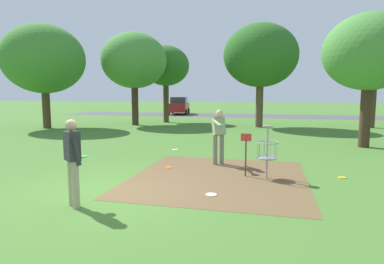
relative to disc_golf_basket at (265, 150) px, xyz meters
name	(u,v)px	position (x,y,z in m)	size (l,w,h in m)	color
ground_plane	(108,193)	(-3.34, -2.12, -0.75)	(160.00, 160.00, 0.00)	#47752D
dirt_tee_pad	(218,177)	(-1.17, -0.20, -0.75)	(4.48, 4.89, 0.01)	brown
disc_golf_basket	(265,150)	(0.00, 0.00, 0.00)	(0.98, 0.58, 1.39)	#9E9EA3
player_foreground_watching	(219,133)	(-1.42, 1.35, 0.23)	(0.52, 1.16, 1.71)	slate
player_throwing	(73,158)	(-3.55, -3.06, 0.21)	(0.47, 0.45, 1.71)	tan
frisbee_near_basket	(342,177)	(1.99, 0.51, -0.74)	(0.20, 0.20, 0.02)	gold
frisbee_by_tee	(211,195)	(-1.09, -1.73, -0.74)	(0.24, 0.24, 0.02)	white
frisbee_mid_grass	(175,150)	(-3.49, 3.52, -0.74)	(0.24, 0.24, 0.02)	white
frisbee_far_left	(169,167)	(-2.78, 0.55, -0.74)	(0.23, 0.23, 0.02)	orange
tree_near_left	(375,60)	(6.46, 14.50, 3.58)	(4.13, 4.13, 6.11)	#4C3823
tree_near_right	(261,56)	(-0.61, 13.14, 3.87)	(4.77, 4.77, 6.67)	brown
tree_mid_left	(134,61)	(-9.14, 12.60, 3.70)	(4.50, 4.50, 6.39)	#422D1E
tree_mid_center	(166,66)	(-7.70, 15.19, 3.51)	(3.56, 3.56, 5.82)	#4C3823
tree_mid_right	(44,59)	(-13.78, 9.30, 3.59)	(5.04, 5.04, 6.50)	#4C3823
tree_far_left	(369,52)	(3.89, 6.02, 3.08)	(3.61, 3.61, 5.39)	#422D1E
parking_lot_strip	(235,116)	(-3.34, 24.20, -0.75)	(36.00, 6.00, 0.01)	#4C4C51
parked_car_leftmost	(179,106)	(-9.43, 24.81, 0.17)	(2.45, 4.43, 1.84)	maroon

